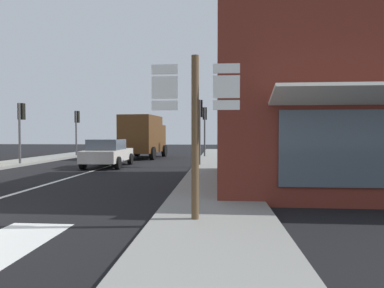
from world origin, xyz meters
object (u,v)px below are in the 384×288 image
Objects in this scene: sedan_far at (108,153)px; traffic_light_near_left at (21,119)px; traffic_light_near_right at (200,117)px; delivery_truck at (143,135)px; traffic_light_far_right at (205,121)px; traffic_light_far_left at (77,123)px; route_sign_post at (195,125)px.

traffic_light_near_left is at bearing 177.11° from sedan_far.
delivery_truck is at bearing 125.51° from traffic_light_near_right.
traffic_light_far_right reaches higher than traffic_light_near_left.
traffic_light_far_left reaches higher than sedan_far.
traffic_light_far_left is (-4.98, 7.50, 1.86)m from sedan_far.
route_sign_post is (5.42, -11.00, 1.15)m from sedan_far.
route_sign_post is 21.23m from traffic_light_far_left.
traffic_light_far_right is (-0.53, 18.10, 0.84)m from route_sign_post.
sedan_far is 1.21× the size of traffic_light_far_left.
traffic_light_near_right is at bearing -0.02° from traffic_light_near_left.
sedan_far is 9.19m from traffic_light_far_left.
traffic_light_near_right is at bearing -54.49° from delivery_truck.
traffic_light_near_right is at bearing -36.33° from traffic_light_far_left.
traffic_light_far_right is at bearing 8.13° from delivery_truck.
traffic_light_far_left is 9.87m from traffic_light_far_right.
traffic_light_near_right is 6.85m from traffic_light_far_right.
sedan_far is at bearing -56.43° from traffic_light_far_left.
traffic_light_near_right reaches higher than sedan_far.
traffic_light_near_right is 1.00× the size of traffic_light_far_left.
traffic_light_near_left is (-10.39, 11.26, 0.64)m from route_sign_post.
traffic_light_far_right is (4.88, 7.10, 1.99)m from sedan_far.
traffic_light_near_left reaches higher than route_sign_post.
traffic_light_far_right is at bearing 34.78° from traffic_light_near_left.
sedan_far is 1.33× the size of route_sign_post.
traffic_light_far_left is at bearing 90.00° from traffic_light_near_left.
delivery_truck is 1.46× the size of traffic_light_far_left.
traffic_light_near_left is (0.00, -7.25, -0.06)m from traffic_light_far_left.
traffic_light_near_left reaches higher than delivery_truck.
delivery_truck reaches higher than sedan_far.
traffic_light_near_left is (-9.86, 0.00, -0.07)m from traffic_light_near_right.
traffic_light_near_right is 9.86m from traffic_light_near_left.
traffic_light_far_left is 0.95× the size of traffic_light_far_right.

